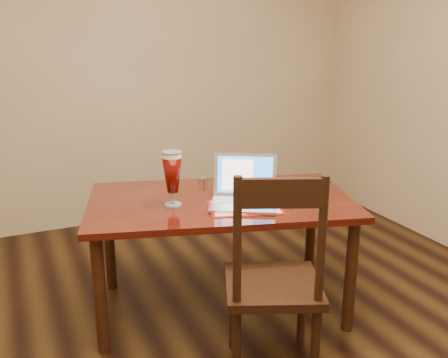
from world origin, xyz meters
name	(u,v)px	position (x,y,z in m)	size (l,w,h in m)	color
dining_table	(219,210)	(0.24, 0.77, 0.64)	(1.68, 1.22, 1.02)	#53130B
dining_chair	(274,282)	(0.23, 0.10, 0.50)	(0.58, 0.57, 1.07)	black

